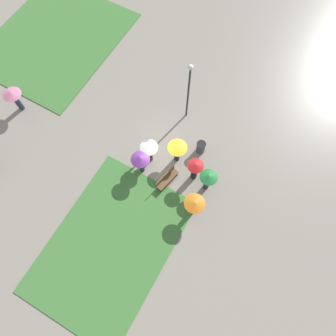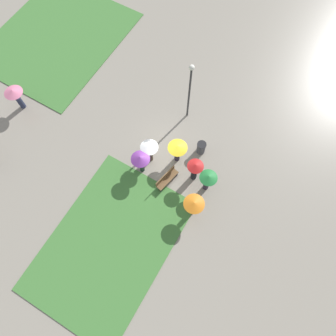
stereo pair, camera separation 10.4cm
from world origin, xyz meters
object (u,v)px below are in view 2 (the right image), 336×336
object	(u,v)px
trash_bin	(201,148)
crowd_person_red	(195,169)
crowd_person_green	(208,180)
lone_walker_mid_plaza	(15,94)
crowd_person_orange	(194,205)
park_bench	(166,178)
crowd_person_white	(149,149)
crowd_person_yellow	(178,149)
crowd_person_purple	(141,160)
lamp_post	(190,86)

from	to	relation	value
trash_bin	crowd_person_red	distance (m)	2.00
crowd_person_green	lone_walker_mid_plaza	xyz separation A→B (m)	(-1.08, 13.42, 0.04)
lone_walker_mid_plaza	crowd_person_green	bearing A→B (deg)	2.11
crowd_person_orange	crowd_person_red	size ratio (longest dim) A/B	0.93
park_bench	crowd_person_white	distance (m)	2.06
trash_bin	crowd_person_yellow	distance (m)	1.89
crowd_person_yellow	crowd_person_purple	bearing A→B (deg)	-9.13
lamp_post	crowd_person_green	world-z (taller)	lamp_post
park_bench	crowd_person_white	size ratio (longest dim) A/B	0.86
crowd_person_red	park_bench	bearing A→B (deg)	34.28
crowd_person_green	crowd_person_red	bearing A→B (deg)	59.58
crowd_person_orange	crowd_person_yellow	world-z (taller)	crowd_person_yellow
crowd_person_red	crowd_person_yellow	size ratio (longest dim) A/B	1.02
crowd_person_green	crowd_person_white	size ratio (longest dim) A/B	0.97
lone_walker_mid_plaza	lamp_post	bearing A→B (deg)	24.29
park_bench	crowd_person_green	xyz separation A→B (m)	(0.84, -2.27, 0.89)
crowd_person_green	crowd_person_purple	bearing A→B (deg)	86.59
trash_bin	lone_walker_mid_plaza	world-z (taller)	lone_walker_mid_plaza
crowd_person_white	lone_walker_mid_plaza	xyz separation A→B (m)	(-1.02, 9.51, -0.05)
park_bench	trash_bin	distance (m)	2.99
crowd_person_green	crowd_person_orange	bearing A→B (deg)	163.66
crowd_person_yellow	crowd_person_white	bearing A→B (deg)	-28.43
park_bench	crowd_person_white	world-z (taller)	crowd_person_white
trash_bin	crowd_person_white	xyz separation A→B (m)	(-2.08, 2.48, 0.96)
crowd_person_purple	crowd_person_yellow	bearing A→B (deg)	85.04
trash_bin	crowd_person_red	size ratio (longest dim) A/B	0.50
trash_bin	lamp_post	bearing A→B (deg)	46.85
crowd_person_yellow	lone_walker_mid_plaza	xyz separation A→B (m)	(-1.85, 10.97, -0.07)
lamp_post	crowd_person_green	bearing A→B (deg)	-138.65
park_bench	trash_bin	size ratio (longest dim) A/B	1.74
trash_bin	crowd_person_purple	xyz separation A→B (m)	(-2.98, 2.53, 1.04)
crowd_person_purple	crowd_person_green	distance (m)	4.07
crowd_person_purple	crowd_person_red	xyz separation A→B (m)	(1.18, -2.99, -0.27)
crowd_person_purple	trash_bin	bearing A→B (deg)	85.60
trash_bin	crowd_person_orange	size ratio (longest dim) A/B	0.54
crowd_person_red	crowd_person_orange	bearing A→B (deg)	111.44
lamp_post	crowd_person_yellow	size ratio (longest dim) A/B	2.63
crowd_person_red	lone_walker_mid_plaza	bearing A→B (deg)	0.80
crowd_person_white	lamp_post	bearing A→B (deg)	51.78
crowd_person_orange	crowd_person_purple	size ratio (longest dim) A/B	0.93
crowd_person_green	crowd_person_yellow	world-z (taller)	crowd_person_yellow
lamp_post	crowd_person_green	xyz separation A→B (m)	(-3.94, -3.47, -1.78)
crowd_person_yellow	crowd_person_white	xyz separation A→B (m)	(-0.83, 1.46, -0.02)
crowd_person_purple	lone_walker_mid_plaza	size ratio (longest dim) A/B	1.04
crowd_person_orange	crowd_person_white	xyz separation A→B (m)	(1.68, 3.93, 0.05)
crowd_person_orange	crowd_person_yellow	xyz separation A→B (m)	(2.52, 2.47, 0.07)
trash_bin	crowd_person_purple	size ratio (longest dim) A/B	0.50
crowd_person_green	lone_walker_mid_plaza	distance (m)	13.46
trash_bin	crowd_person_green	bearing A→B (deg)	-144.87
crowd_person_yellow	crowd_person_white	size ratio (longest dim) A/B	0.97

